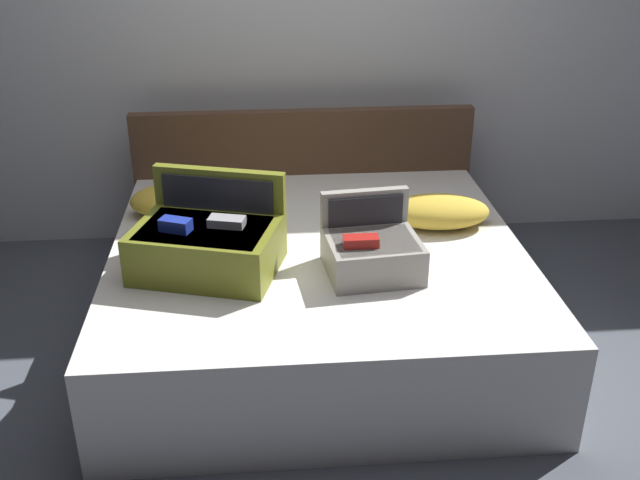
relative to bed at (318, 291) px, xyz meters
The scene contains 8 objects.
ground_plane 0.47m from the bed, 90.00° to the right, with size 12.00×12.00×0.00m, color #4C515B.
back_wall 1.64m from the bed, 90.00° to the left, with size 8.00×0.10×2.60m, color silver.
bed is the anchor object (origin of this frame).
headboard 0.99m from the bed, 90.00° to the left, with size 1.95×0.08×0.86m, color #4C3323.
hard_case_large 0.64m from the bed, 159.50° to the right, with size 0.70×0.60×0.40m.
hard_case_medium 0.48m from the bed, 50.81° to the right, with size 0.43×0.40×0.32m.
pillow_near_headboard 0.87m from the bed, 147.66° to the left, with size 0.46×0.29×0.16m, color gold.
pillow_center_head 0.71m from the bed, 16.77° to the left, with size 0.51×0.30×0.15m, color gold.
Camera 1 is at (-0.25, -2.69, 2.03)m, focal length 41.79 mm.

